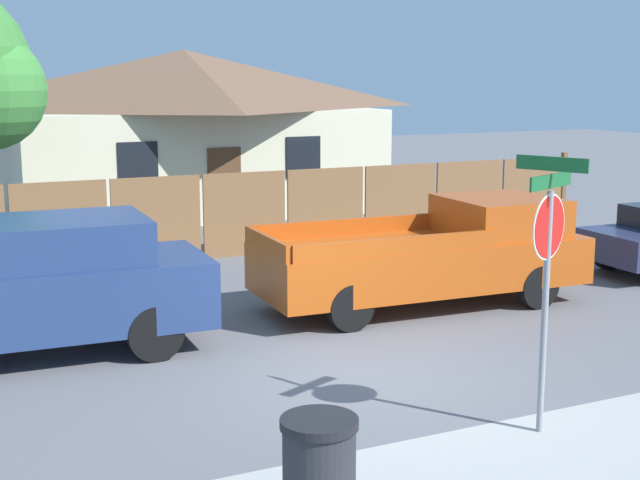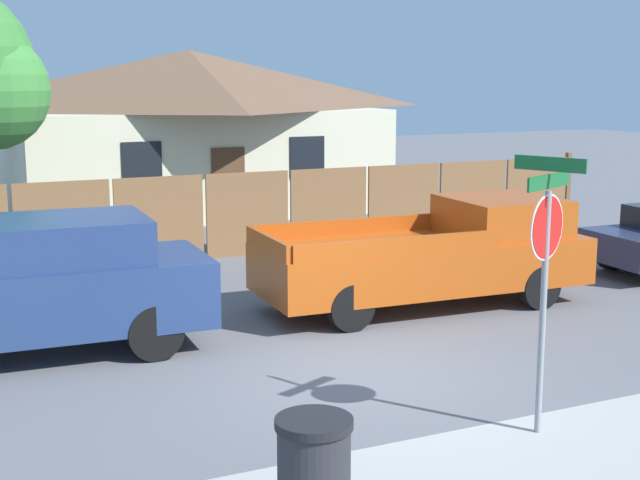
{
  "view_description": "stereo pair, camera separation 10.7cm",
  "coord_description": "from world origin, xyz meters",
  "px_view_note": "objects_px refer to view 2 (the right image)",
  "views": [
    {
      "loc": [
        -5.3,
        -9.65,
        3.84
      ],
      "look_at": [
        -0.08,
        1.19,
        1.6
      ],
      "focal_mm": 50.0,
      "sensor_mm": 36.0,
      "label": 1
    },
    {
      "loc": [
        -5.2,
        -9.69,
        3.84
      ],
      "look_at": [
        -0.08,
        1.19,
        1.6
      ],
      "focal_mm": 50.0,
      "sensor_mm": 36.0,
      "label": 2
    }
  ],
  "objects_px": {
    "house": "(190,127)",
    "red_suv": "(31,283)",
    "stop_sign": "(546,250)",
    "trash_bin": "(314,473)",
    "orange_pickup": "(436,255)"
  },
  "relations": [
    {
      "from": "house",
      "to": "red_suv",
      "type": "bearing_deg",
      "value": -116.09
    },
    {
      "from": "house",
      "to": "stop_sign",
      "type": "distance_m",
      "value": 17.73
    },
    {
      "from": "trash_bin",
      "to": "orange_pickup",
      "type": "bearing_deg",
      "value": 49.99
    },
    {
      "from": "house",
      "to": "orange_pickup",
      "type": "height_order",
      "value": "house"
    },
    {
      "from": "orange_pickup",
      "to": "stop_sign",
      "type": "height_order",
      "value": "stop_sign"
    },
    {
      "from": "orange_pickup",
      "to": "stop_sign",
      "type": "relative_size",
      "value": 1.88
    },
    {
      "from": "red_suv",
      "to": "house",
      "type": "bearing_deg",
      "value": 66.76
    },
    {
      "from": "house",
      "to": "orange_pickup",
      "type": "bearing_deg",
      "value": -88.13
    },
    {
      "from": "red_suv",
      "to": "stop_sign",
      "type": "xyz_separation_m",
      "value": [
        4.57,
        -5.16,
        0.99
      ]
    },
    {
      "from": "red_suv",
      "to": "trash_bin",
      "type": "relative_size",
      "value": 4.88
    },
    {
      "from": "red_suv",
      "to": "orange_pickup",
      "type": "xyz_separation_m",
      "value": [
        6.53,
        -0.01,
        -0.17
      ]
    },
    {
      "from": "red_suv",
      "to": "stop_sign",
      "type": "height_order",
      "value": "stop_sign"
    },
    {
      "from": "stop_sign",
      "to": "trash_bin",
      "type": "xyz_separation_m",
      "value": [
        -3.08,
        -0.86,
        -1.52
      ]
    },
    {
      "from": "stop_sign",
      "to": "trash_bin",
      "type": "relative_size",
      "value": 3.02
    },
    {
      "from": "red_suv",
      "to": "orange_pickup",
      "type": "relative_size",
      "value": 0.86
    }
  ]
}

